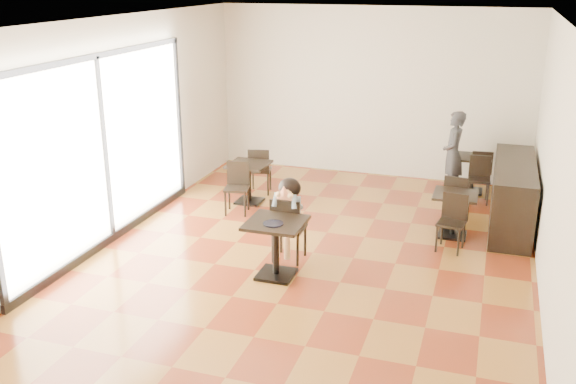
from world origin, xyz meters
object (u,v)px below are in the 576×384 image
at_px(child_table, 276,249).
at_px(adult_patron, 453,154).
at_px(chair_mid_b, 451,224).
at_px(chair_left_b, 237,189).
at_px(child_chair, 289,228).
at_px(cafe_table_mid, 454,215).
at_px(chair_back_b, 479,180).
at_px(cafe_table_left, 249,183).
at_px(cafe_table_back, 472,174).
at_px(chair_mid_a, 457,199).
at_px(chair_left_a, 260,170).
at_px(child, 289,220).
at_px(chair_back_a, 481,171).

height_order(child_table, adult_patron, adult_patron).
xyz_separation_m(chair_mid_b, chair_left_b, (-3.46, 0.44, 0.01)).
relative_size(child_chair, chair_left_b, 1.10).
height_order(cafe_table_mid, chair_mid_b, chair_mid_b).
bearing_deg(adult_patron, cafe_table_mid, 1.05).
bearing_deg(chair_mid_b, chair_back_b, 91.38).
bearing_deg(cafe_table_left, adult_patron, 24.28).
bearing_deg(chair_back_b, adult_patron, 147.99).
height_order(child_chair, cafe_table_back, child_chair).
xyz_separation_m(chair_mid_a, chair_left_a, (-3.46, 0.44, 0.01)).
bearing_deg(chair_back_b, child, -131.19).
distance_m(child_table, chair_mid_b, 2.60).
relative_size(chair_mid_a, chair_back_b, 1.02).
relative_size(child_table, chair_back_b, 0.97).
distance_m(adult_patron, chair_mid_b, 2.50).
relative_size(adult_patron, cafe_table_mid, 2.25).
distance_m(child_table, adult_patron, 4.46).
xyz_separation_m(cafe_table_mid, chair_left_b, (-3.46, -0.11, 0.08)).
bearing_deg(chair_back_b, cafe_table_back, 98.94).
xyz_separation_m(child_table, child, (0.00, 0.55, 0.20)).
relative_size(cafe_table_left, chair_mid_b, 0.86).
xyz_separation_m(cafe_table_back, chair_back_a, (0.13, 0.04, 0.07)).
xyz_separation_m(cafe_table_back, chair_mid_b, (-0.16, -2.77, 0.07)).
relative_size(chair_left_a, chair_back_a, 1.06).
bearing_deg(chair_mid_b, child_chair, -145.51).
distance_m(cafe_table_mid, chair_mid_a, 0.55).
distance_m(child_table, chair_back_b, 4.46).
distance_m(child_table, cafe_table_mid, 2.96).
relative_size(child_table, chair_mid_b, 0.95).
xyz_separation_m(child, chair_left_a, (-1.37, 2.55, -0.16)).
xyz_separation_m(cafe_table_left, chair_back_b, (3.75, 1.22, 0.05)).
distance_m(cafe_table_left, chair_mid_b, 3.60).
height_order(cafe_table_mid, chair_left_b, chair_left_b).
xyz_separation_m(chair_back_a, chair_back_b, (0.00, -0.59, 0.00)).
bearing_deg(cafe_table_back, child_table, -117.44).
bearing_deg(adult_patron, cafe_table_back, 125.75).
bearing_deg(cafe_table_left, child_table, -61.66).
bearing_deg(chair_mid_a, cafe_table_back, -86.52).
bearing_deg(cafe_table_left, child, -55.48).
relative_size(chair_left_a, chair_left_b, 1.00).
xyz_separation_m(child_table, cafe_table_mid, (2.09, 2.10, -0.05)).
bearing_deg(chair_left_b, child_table, -67.24).
relative_size(child_table, child, 0.66).
xyz_separation_m(cafe_table_mid, chair_left_a, (-3.46, 0.99, 0.08)).
distance_m(chair_mid_b, chair_left_b, 3.49).
distance_m(chair_left_a, chair_left_b, 1.10).
bearing_deg(cafe_table_back, child_chair, -120.76).
height_order(cafe_table_mid, chair_back_a, chair_back_a).
bearing_deg(chair_back_a, chair_mid_b, 79.34).
bearing_deg(chair_left_a, adult_patron, -175.98).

